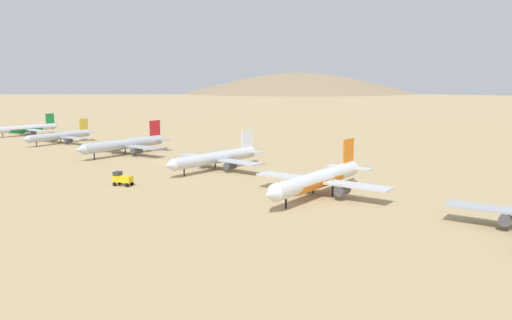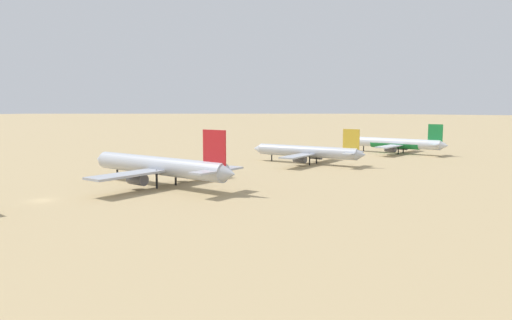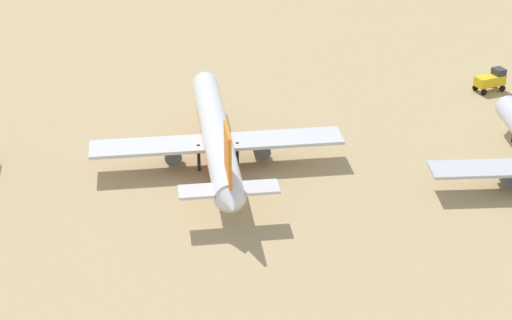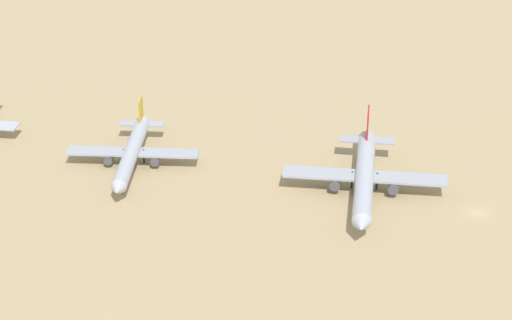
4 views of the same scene
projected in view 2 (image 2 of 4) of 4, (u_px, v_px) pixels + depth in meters
ground_plane at (42, 201)px, 83.86m from camera, size 1800.00×1800.00×0.00m
parked_jet_0 at (396, 143)px, 166.41m from camera, size 37.11×30.15×10.70m
parked_jet_1 at (308, 152)px, 136.41m from camera, size 36.41×29.55×10.51m
parked_jet_2 at (159, 166)px, 98.86m from camera, size 42.72×34.64×12.34m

